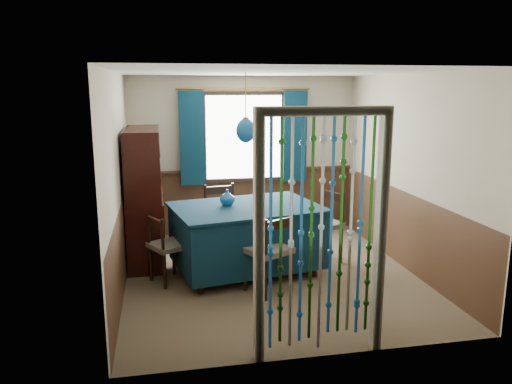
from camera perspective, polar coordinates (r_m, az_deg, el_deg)
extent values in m
plane|color=brown|center=(6.41, 1.65, -9.38)|extent=(4.00, 4.00, 0.00)
plane|color=silver|center=(5.98, 1.80, 13.55)|extent=(4.00, 4.00, 0.00)
plane|color=#B8AF97|center=(8.01, -1.44, 4.18)|extent=(3.60, 0.00, 3.60)
plane|color=#B8AF97|center=(4.19, 7.76, -3.13)|extent=(3.60, 0.00, 3.60)
plane|color=#B8AF97|center=(5.95, -15.46, 1.02)|extent=(0.00, 4.00, 4.00)
plane|color=#B8AF97|center=(6.70, 16.93, 2.13)|extent=(0.00, 4.00, 4.00)
plane|color=#442A19|center=(8.13, -1.39, -1.08)|extent=(3.60, 0.00, 3.60)
plane|color=#442A19|center=(4.46, 7.42, -12.43)|extent=(3.60, 0.00, 3.60)
plane|color=#442A19|center=(6.13, -14.93, -5.87)|extent=(0.00, 4.00, 4.00)
plane|color=#442A19|center=(6.85, 16.44, -4.06)|extent=(0.00, 4.00, 4.00)
cube|color=black|center=(7.93, -1.39, 6.28)|extent=(1.32, 0.12, 1.42)
cube|color=#0B2A3D|center=(6.35, -1.13, -5.03)|extent=(1.93, 1.49, 0.72)
cube|color=#0B2A3D|center=(6.25, -1.15, -1.75)|extent=(2.00, 1.56, 0.03)
cylinder|color=black|center=(5.86, -6.35, -10.83)|extent=(0.07, 0.07, 0.14)
cylinder|color=black|center=(6.38, 6.66, -8.90)|extent=(0.07, 0.07, 0.14)
cylinder|color=black|center=(6.69, -8.51, -7.95)|extent=(0.07, 0.07, 0.14)
cylinder|color=black|center=(7.15, 3.12, -6.51)|extent=(0.07, 0.07, 0.14)
cylinder|color=black|center=(5.59, 1.05, -10.08)|extent=(0.05, 0.05, 0.47)
cylinder|color=black|center=(5.82, 3.97, -9.17)|extent=(0.05, 0.05, 0.47)
cylinder|color=black|center=(5.85, -1.26, -9.05)|extent=(0.05, 0.05, 0.47)
cylinder|color=black|center=(6.08, 1.62, -8.23)|extent=(0.05, 0.05, 0.47)
cube|color=#5B5549|center=(5.74, 1.36, -6.62)|extent=(0.62, 0.61, 0.06)
cube|color=black|center=(5.50, 2.67, -3.67)|extent=(0.37, 0.22, 0.11)
cylinder|color=black|center=(5.42, 1.13, -5.52)|extent=(0.04, 0.04, 0.46)
cylinder|color=black|center=(5.67, 4.10, -4.77)|extent=(0.04, 0.04, 0.46)
cylinder|color=black|center=(7.35, -2.63, -4.56)|extent=(0.05, 0.05, 0.49)
cylinder|color=black|center=(7.25, -5.69, -4.83)|extent=(0.05, 0.05, 0.49)
cylinder|color=black|center=(7.00, -1.77, -5.40)|extent=(0.05, 0.05, 0.49)
cylinder|color=black|center=(6.90, -4.97, -5.70)|extent=(0.05, 0.05, 0.49)
cube|color=#5B5549|center=(7.04, -3.80, -2.95)|extent=(0.54, 0.52, 0.07)
cube|color=black|center=(7.15, -4.25, 0.24)|extent=(0.42, 0.10, 0.11)
cylinder|color=black|center=(7.23, -2.69, -0.85)|extent=(0.04, 0.04, 0.48)
cylinder|color=black|center=(7.14, -5.79, -1.07)|extent=(0.04, 0.04, 0.48)
cylinder|color=black|center=(6.28, -11.93, -8.02)|extent=(0.04, 0.04, 0.43)
cylinder|color=black|center=(6.00, -10.39, -8.93)|extent=(0.04, 0.04, 0.43)
cylinder|color=black|center=(6.42, -9.37, -7.45)|extent=(0.04, 0.04, 0.43)
cylinder|color=black|center=(6.15, -7.75, -8.30)|extent=(0.04, 0.04, 0.43)
cube|color=#5B5549|center=(6.13, -9.94, -6.02)|extent=(0.55, 0.56, 0.06)
cube|color=black|center=(5.96, -11.48, -3.43)|extent=(0.21, 0.34, 0.10)
cylinder|color=black|center=(6.15, -12.18, -4.30)|extent=(0.04, 0.04, 0.42)
cylinder|color=black|center=(5.86, -10.63, -5.05)|extent=(0.04, 0.04, 0.42)
cylinder|color=black|center=(6.84, 9.69, -6.00)|extent=(0.05, 0.05, 0.49)
cylinder|color=black|center=(7.12, 7.48, -5.20)|extent=(0.05, 0.05, 0.49)
cylinder|color=black|center=(6.59, 7.26, -6.60)|extent=(0.05, 0.05, 0.49)
cylinder|color=black|center=(6.89, 5.08, -5.74)|extent=(0.05, 0.05, 0.49)
cube|color=#5B5549|center=(6.78, 7.44, -3.63)|extent=(0.61, 0.62, 0.07)
cube|color=black|center=(6.82, 8.79, -0.45)|extent=(0.20, 0.40, 0.11)
cylinder|color=black|center=(6.71, 9.89, -2.03)|extent=(0.04, 0.04, 0.48)
cylinder|color=black|center=(7.00, 7.65, -1.38)|extent=(0.04, 0.04, 0.48)
cube|color=black|center=(6.99, -12.38, -3.97)|extent=(0.48, 1.37, 0.90)
cube|color=black|center=(6.16, -12.86, 2.42)|extent=(0.42, 0.05, 0.90)
cube|color=black|center=(7.45, -12.59, 4.05)|extent=(0.42, 0.05, 0.90)
cube|color=black|center=(6.76, -12.88, 6.91)|extent=(0.43, 1.37, 0.04)
cube|color=black|center=(6.81, -14.54, 3.24)|extent=(0.03, 1.35, 0.90)
cube|color=black|center=(6.82, -12.41, 2.23)|extent=(0.38, 1.29, 0.02)
cube|color=black|center=(6.78, -12.52, 4.69)|extent=(0.38, 1.29, 0.02)
cylinder|color=olive|center=(6.07, -1.20, 10.28)|extent=(0.01, 0.01, 0.69)
ellipsoid|color=navy|center=(6.09, -1.18, 7.03)|extent=(0.24, 0.24, 0.29)
cylinder|color=olive|center=(6.08, -1.19, 8.41)|extent=(0.07, 0.07, 0.03)
imported|color=navy|center=(6.29, -3.30, -0.68)|extent=(0.21, 0.21, 0.18)
imported|color=beige|center=(6.53, -12.30, 2.14)|extent=(0.25, 0.25, 0.05)
imported|color=beige|center=(7.13, -12.13, 0.83)|extent=(0.18, 0.18, 0.19)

